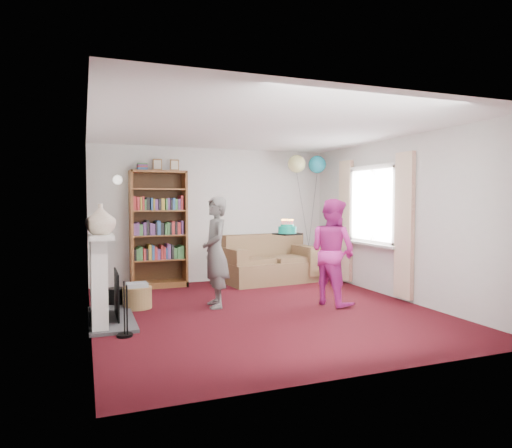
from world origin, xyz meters
name	(u,v)px	position (x,y,z in m)	size (l,w,h in m)	color
ground	(263,310)	(0.00, 0.00, 0.00)	(5.00, 5.00, 0.00)	black
wall_back	(214,215)	(0.00, 2.51, 1.25)	(4.50, 0.02, 2.50)	silver
wall_left	(88,224)	(-2.26, 0.00, 1.25)	(0.02, 5.00, 2.50)	silver
wall_right	(398,218)	(2.26, 0.00, 1.25)	(0.02, 5.00, 2.50)	silver
ceiling	(263,129)	(0.00, 0.00, 2.50)	(4.50, 5.00, 0.01)	white
fireplace	(103,281)	(-2.09, 0.19, 0.51)	(0.55, 1.80, 1.12)	#3F3F42
window_bay	(372,220)	(2.21, 0.60, 1.20)	(0.14, 2.02, 2.20)	white
wall_sconce	(118,180)	(-1.75, 2.36, 1.88)	(0.16, 0.23, 0.16)	gold
bookcase	(158,230)	(-1.08, 2.30, 1.00)	(0.97, 0.42, 2.26)	#472B14
sofa	(268,264)	(0.93, 2.07, 0.33)	(1.66, 0.88, 0.88)	brown
wicker_basket	(137,297)	(-1.62, 0.76, 0.16)	(0.40, 0.40, 0.36)	#A8834E
person_striped	(216,252)	(-0.55, 0.44, 0.79)	(0.58, 0.38, 1.58)	black
person_magenta	(333,252)	(1.11, 0.01, 0.78)	(0.75, 0.59, 1.55)	#C1268D
birthday_cake	(287,230)	(0.46, 0.20, 1.10)	(0.32, 0.32, 0.22)	black
balloons	(307,164)	(1.72, 2.04, 2.22)	(0.78, 0.42, 1.73)	#3F3F3F
mantel_vase	(101,219)	(-2.12, -0.15, 1.31)	(0.35, 0.35, 0.36)	beige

